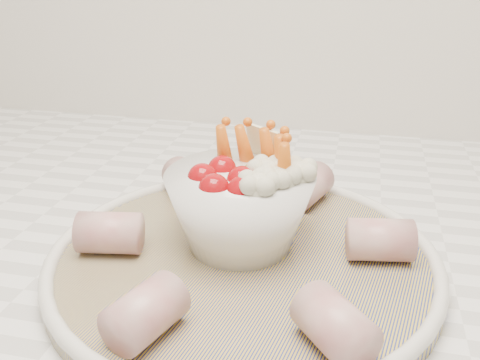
# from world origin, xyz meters

# --- Properties ---
(serving_platter) EXTENTS (0.38, 0.38, 0.02)m
(serving_platter) POSITION_xyz_m (-0.00, 1.36, 0.93)
(serving_platter) COLOR navy
(serving_platter) RESTS_ON kitchen_counter
(veggie_bowl) EXTENTS (0.13, 0.13, 0.10)m
(veggie_bowl) POSITION_xyz_m (-0.01, 1.38, 0.97)
(veggie_bowl) COLOR white
(veggie_bowl) RESTS_ON serving_platter
(cured_meat_rolls) EXTENTS (0.28, 0.29, 0.04)m
(cured_meat_rolls) POSITION_xyz_m (-0.00, 1.36, 0.95)
(cured_meat_rolls) COLOR #A84C50
(cured_meat_rolls) RESTS_ON serving_platter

